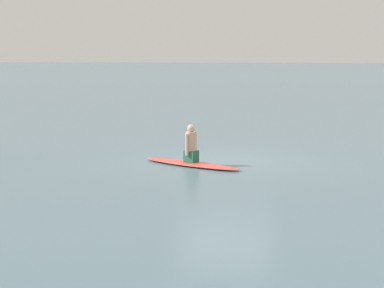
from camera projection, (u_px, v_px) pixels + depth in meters
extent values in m
plane|color=slate|center=(225.00, 161.00, 18.02)|extent=(400.00, 400.00, 0.00)
ellipsoid|color=#D84C3F|center=(191.00, 164.00, 17.25)|extent=(2.04, 2.90, 0.09)
cube|color=#26664C|center=(191.00, 156.00, 17.22)|extent=(0.38, 0.40, 0.30)
cylinder|color=#D6AD8E|center=(191.00, 142.00, 17.17)|extent=(0.38, 0.38, 0.49)
sphere|color=#D6AD8E|center=(191.00, 128.00, 17.13)|extent=(0.20, 0.20, 0.20)
cylinder|color=#D6AD8E|center=(195.00, 143.00, 17.31)|extent=(0.11, 0.11, 0.54)
cylinder|color=#D6AD8E|center=(187.00, 145.00, 17.05)|extent=(0.11, 0.11, 0.54)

